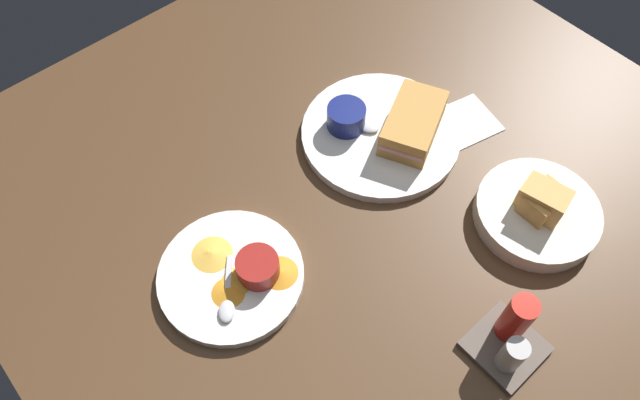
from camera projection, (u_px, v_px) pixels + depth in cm
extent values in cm
cube|color=#4C331E|center=(360.00, 187.00, 92.78)|extent=(110.00, 110.00, 3.00)
cylinder|color=white|center=(380.00, 134.00, 95.54)|extent=(25.89, 25.89, 1.60)
cube|color=#C68C42|center=(413.00, 123.00, 92.66)|extent=(15.03, 12.61, 4.80)
cube|color=#DB938E|center=(413.00, 123.00, 92.66)|extent=(14.99, 12.18, 0.80)
cylinder|color=navy|center=(346.00, 117.00, 93.92)|extent=(6.27, 6.27, 3.92)
cylinder|color=black|center=(347.00, 111.00, 92.60)|extent=(5.14, 5.14, 0.60)
cube|color=silver|center=(403.00, 134.00, 94.18)|extent=(3.81, 4.96, 0.40)
ellipsoid|color=silver|center=(369.00, 128.00, 94.75)|extent=(3.64, 3.88, 0.80)
cylinder|color=white|center=(231.00, 275.00, 82.00)|extent=(20.55, 20.55, 1.60)
cylinder|color=maroon|center=(258.00, 267.00, 80.03)|extent=(6.01, 6.01, 3.20)
cylinder|color=olive|center=(257.00, 263.00, 79.01)|extent=(4.93, 4.93, 0.60)
cube|color=silver|center=(230.00, 274.00, 80.93)|extent=(4.19, 4.70, 0.40)
ellipsoid|color=silver|center=(227.00, 311.00, 77.86)|extent=(3.75, 3.86, 0.80)
cone|color=orange|center=(279.00, 272.00, 81.06)|extent=(6.10, 6.10, 0.60)
cone|color=orange|center=(228.00, 292.00, 79.46)|extent=(5.80, 5.80, 0.60)
cone|color=gold|center=(212.00, 254.00, 82.60)|extent=(6.70, 6.70, 0.60)
cone|color=gold|center=(209.00, 253.00, 82.67)|extent=(5.67, 5.67, 0.60)
cone|color=gold|center=(237.00, 281.00, 80.36)|extent=(5.35, 5.35, 0.60)
cylinder|color=silver|center=(536.00, 213.00, 86.63)|extent=(18.28, 18.28, 3.00)
cube|color=tan|center=(543.00, 202.00, 83.74)|extent=(6.04, 4.46, 3.73)
cube|color=tan|center=(541.00, 198.00, 84.10)|extent=(5.45, 6.72, 3.77)
cube|color=tan|center=(545.00, 201.00, 83.24)|extent=(5.64, 6.84, 4.70)
cube|color=brown|center=(505.00, 347.00, 76.82)|extent=(9.00, 9.00, 1.00)
cylinder|color=red|center=(517.00, 318.00, 73.93)|extent=(3.60, 3.60, 8.50)
cylinder|color=#B2B2B2|center=(512.00, 355.00, 72.67)|extent=(3.00, 3.00, 6.00)
cube|color=white|center=(463.00, 123.00, 97.64)|extent=(12.78, 11.29, 0.40)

